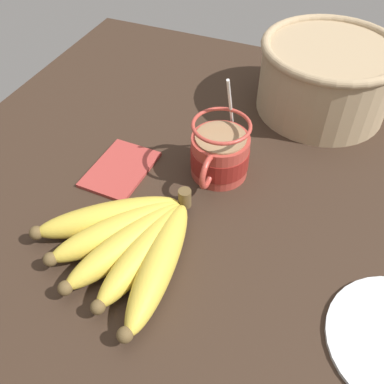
% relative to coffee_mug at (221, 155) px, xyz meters
% --- Properties ---
extents(table, '(0.96, 0.96, 0.04)m').
position_rel_coffee_mug_xyz_m(table, '(0.03, -0.00, -0.06)').
color(table, '#332319').
rests_on(table, ground).
extents(coffee_mug, '(0.16, 0.10, 0.17)m').
position_rel_coffee_mug_xyz_m(coffee_mug, '(0.00, 0.00, 0.00)').
color(coffee_mug, '#B23D33').
rests_on(coffee_mug, table).
extents(banana_bunch, '(0.24, 0.23, 0.05)m').
position_rel_coffee_mug_xyz_m(banana_bunch, '(0.20, -0.06, -0.02)').
color(banana_bunch, brown).
rests_on(banana_bunch, table).
extents(woven_basket, '(0.26, 0.26, 0.14)m').
position_rel_coffee_mug_xyz_m(woven_basket, '(-0.25, 0.12, 0.03)').
color(woven_basket, tan).
rests_on(woven_basket, table).
extents(napkin, '(0.13, 0.10, 0.01)m').
position_rel_coffee_mug_xyz_m(napkin, '(0.06, -0.16, -0.04)').
color(napkin, '#A33833').
rests_on(napkin, table).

